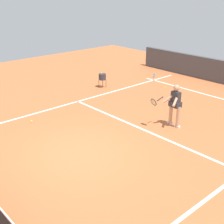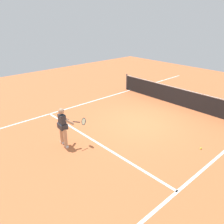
# 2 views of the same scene
# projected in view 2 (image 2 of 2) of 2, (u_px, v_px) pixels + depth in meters

# --- Properties ---
(ground_plane) EXTENTS (26.57, 26.57, 0.00)m
(ground_plane) POSITION_uv_depth(u_px,v_px,m) (140.00, 122.00, 10.78)
(ground_plane) COLOR #C66638
(service_line_marking) EXTENTS (7.55, 0.10, 0.01)m
(service_line_marking) POSITION_uv_depth(u_px,v_px,m) (96.00, 142.00, 9.11)
(service_line_marking) COLOR white
(service_line_marking) RESTS_ON ground
(sideline_left_marking) EXTENTS (0.10, 18.44, 0.01)m
(sideline_left_marking) POSITION_uv_depth(u_px,v_px,m) (92.00, 101.00, 13.35)
(sideline_left_marking) COLOR white
(sideline_left_marking) RESTS_ON ground
(sideline_right_marking) EXTENTS (0.10, 18.44, 0.01)m
(sideline_right_marking) POSITION_uv_depth(u_px,v_px,m) (220.00, 155.00, 8.21)
(sideline_right_marking) COLOR white
(sideline_right_marking) RESTS_ON ground
(court_net) EXTENTS (8.23, 0.08, 1.07)m
(court_net) POSITION_uv_depth(u_px,v_px,m) (179.00, 97.00, 12.58)
(court_net) COLOR #4C4C51
(court_net) RESTS_ON ground
(tennis_player) EXTENTS (0.85, 0.91, 1.55)m
(tennis_player) POSITION_uv_depth(u_px,v_px,m) (63.00, 126.00, 8.55)
(tennis_player) COLOR tan
(tennis_player) RESTS_ON ground
(tennis_ball_mid) EXTENTS (0.07, 0.07, 0.07)m
(tennis_ball_mid) POSITION_uv_depth(u_px,v_px,m) (201.00, 148.00, 8.60)
(tennis_ball_mid) COLOR #D1E533
(tennis_ball_mid) RESTS_ON ground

